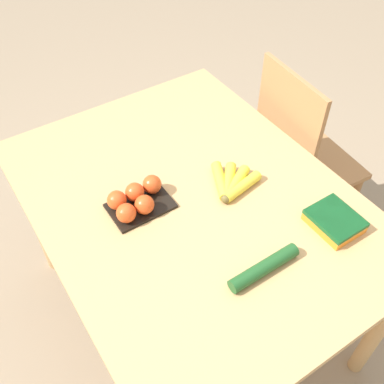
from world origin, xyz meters
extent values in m
plane|color=gray|center=(0.00, 0.00, 0.00)|extent=(12.00, 12.00, 0.00)
cube|color=tan|center=(0.00, 0.00, 0.76)|extent=(1.32, 1.00, 0.03)
cylinder|color=tan|center=(-0.60, -0.44, 0.37)|extent=(0.06, 0.06, 0.75)
cylinder|color=tan|center=(-0.60, 0.44, 0.37)|extent=(0.06, 0.06, 0.75)
cylinder|color=tan|center=(0.60, 0.44, 0.37)|extent=(0.06, 0.06, 0.75)
cube|color=#A87547|center=(-0.14, 0.76, 0.44)|extent=(0.45, 0.43, 0.03)
cube|color=#A87547|center=(-0.15, 0.57, 0.72)|extent=(0.39, 0.05, 0.53)
cylinder|color=#A87547|center=(0.06, 0.92, 0.21)|extent=(0.04, 0.04, 0.43)
cylinder|color=#A87547|center=(-0.30, 0.95, 0.21)|extent=(0.04, 0.04, 0.43)
cylinder|color=#A87547|center=(0.03, 0.58, 0.21)|extent=(0.04, 0.04, 0.43)
cylinder|color=#A87547|center=(-0.33, 0.61, 0.21)|extent=(0.04, 0.04, 0.43)
sphere|color=brown|center=(0.08, 0.08, 0.80)|extent=(0.03, 0.03, 0.03)
cylinder|color=yellow|center=(0.06, 0.17, 0.80)|extent=(0.07, 0.17, 0.04)
cylinder|color=yellow|center=(0.04, 0.16, 0.80)|extent=(0.11, 0.16, 0.04)
cylinder|color=yellow|center=(0.02, 0.14, 0.80)|extent=(0.15, 0.14, 0.04)
cylinder|color=yellow|center=(0.00, 0.12, 0.80)|extent=(0.17, 0.10, 0.04)
cube|color=black|center=(-0.06, -0.17, 0.78)|extent=(0.14, 0.21, 0.01)
sphere|color=#DB4C1E|center=(-0.09, -0.23, 0.82)|extent=(0.07, 0.07, 0.07)
sphere|color=#DB4C1E|center=(-0.03, -0.23, 0.82)|extent=(0.07, 0.07, 0.07)
sphere|color=#DB4C1E|center=(-0.09, -0.17, 0.82)|extent=(0.07, 0.07, 0.07)
sphere|color=#DB4C1E|center=(-0.03, -0.17, 0.82)|extent=(0.07, 0.07, 0.07)
sphere|color=#DB4C1E|center=(-0.09, -0.10, 0.82)|extent=(0.07, 0.07, 0.07)
cube|color=orange|center=(0.35, 0.32, 0.80)|extent=(0.16, 0.14, 0.04)
cube|color=#145123|center=(0.35, 0.32, 0.81)|extent=(0.16, 0.14, 0.02)
cylinder|color=#1E5123|center=(0.36, 0.01, 0.80)|extent=(0.05, 0.24, 0.04)
camera|label=1|loc=(0.87, -0.57, 1.91)|focal=42.00mm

